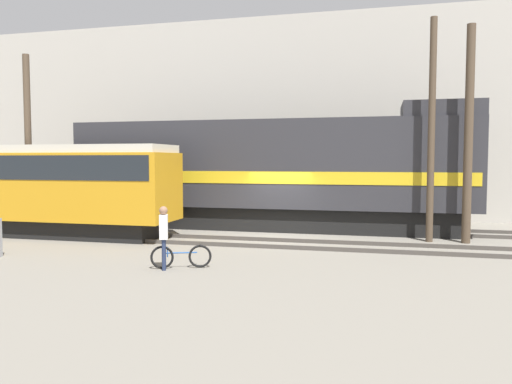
{
  "coord_description": "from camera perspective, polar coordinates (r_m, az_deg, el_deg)",
  "views": [
    {
      "loc": [
        3.89,
        -18.87,
        3.0
      ],
      "look_at": [
        -0.59,
        -0.8,
        1.8
      ],
      "focal_mm": 35.0,
      "sensor_mm": 36.0,
      "label": 1
    }
  ],
  "objects": [
    {
      "name": "ground_plane",
      "position": [
        19.5,
        2.27,
        -5.17
      ],
      "size": [
        120.0,
        120.0,
        0.0
      ],
      "primitive_type": "plane",
      "color": "slate"
    },
    {
      "name": "track_near",
      "position": [
        17.75,
        1.08,
        -5.81
      ],
      "size": [
        60.0,
        1.51,
        0.14
      ],
      "color": "#47423D",
      "rests_on": "ground"
    },
    {
      "name": "track_far",
      "position": [
        21.78,
        3.53,
        -4.05
      ],
      "size": [
        60.0,
        1.51,
        0.14
      ],
      "color": "#47423D",
      "rests_on": "ground"
    },
    {
      "name": "building_backdrop",
      "position": [
        28.94,
        6.23,
        8.06
      ],
      "size": [
        41.77,
        6.0,
        10.43
      ],
      "color": "#B7B2A8",
      "rests_on": "ground"
    },
    {
      "name": "freight_locomotive",
      "position": [
        21.73,
        1.73,
        2.26
      ],
      "size": [
        17.14,
        3.04,
        5.26
      ],
      "color": "black",
      "rests_on": "ground"
    },
    {
      "name": "streetcar",
      "position": [
        21.46,
        -23.28,
        0.82
      ],
      "size": [
        10.91,
        2.54,
        3.57
      ],
      "color": "black",
      "rests_on": "ground"
    },
    {
      "name": "bicycle",
      "position": [
        14.07,
        -8.55,
        -7.31
      ],
      "size": [
        1.58,
        0.75,
        0.7
      ],
      "color": "black",
      "rests_on": "ground"
    },
    {
      "name": "person",
      "position": [
        13.82,
        -10.51,
        -4.42
      ],
      "size": [
        0.34,
        0.42,
        1.74
      ],
      "color": "#232D4C",
      "rests_on": "ground"
    },
    {
      "name": "utility_pole_left",
      "position": [
        24.46,
        -24.59,
        5.28
      ],
      "size": [
        0.3,
        0.3,
        7.64
      ],
      "color": "#4C3D2D",
      "rests_on": "ground"
    },
    {
      "name": "utility_pole_center",
      "position": [
        19.26,
        19.42,
        6.61
      ],
      "size": [
        0.25,
        0.25,
        8.11
      ],
      "color": "#4C3D2D",
      "rests_on": "ground"
    },
    {
      "name": "utility_pole_right",
      "position": [
        19.41,
        23.13,
        6.02
      ],
      "size": [
        0.31,
        0.31,
        7.78
      ],
      "color": "#4C3D2D",
      "rests_on": "ground"
    }
  ]
}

